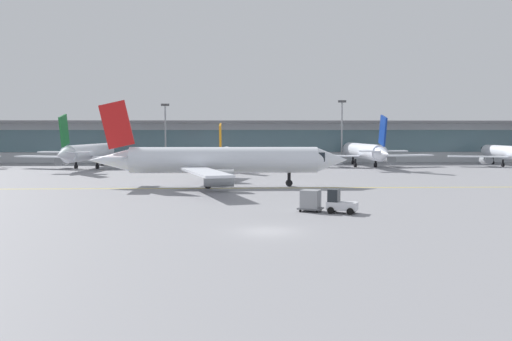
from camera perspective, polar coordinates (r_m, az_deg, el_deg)
The scene contains 12 objects.
ground_plane at distance 39.59m, azimuth 1.22°, elevation -6.33°, with size 400.00×400.00×0.00m, color gray.
taxiway_centreline_stripe at distance 69.15m, azimuth -3.40°, elevation -1.85°, with size 110.00×0.36×0.01m, color yellow.
terminal_concourse at distance 129.47m, azimuth -0.57°, elevation 3.11°, with size 182.20×11.00×9.60m.
gate_airplane_1 at distance 110.92m, azimuth -17.02°, elevation 1.80°, with size 28.54×30.75×10.18m.
gate_airplane_2 at distance 106.52m, azimuth -3.35°, elevation 1.63°, with size 24.26×26.04×8.64m.
gate_airplane_3 at distance 112.98m, azimuth 11.16°, elevation 1.94°, with size 28.54×30.75×10.18m.
gate_airplane_4 at distance 123.29m, azimuth 24.89°, elevation 1.67°, with size 25.71×27.56×9.16m.
taxiing_regional_jet at distance 70.89m, azimuth -3.70°, elevation 1.01°, with size 33.65×31.37×11.17m.
baggage_tug at distance 48.58m, azimuth 8.72°, elevation -3.37°, with size 2.94×2.38×2.10m.
cargo_dolly_lead at distance 49.20m, azimuth 5.71°, elevation -3.06°, with size 2.55×2.29×1.94m.
apron_light_mast_1 at distance 121.36m, azimuth -9.42°, elevation 4.10°, with size 1.80×0.36×13.19m.
apron_light_mast_2 at distance 122.60m, azimuth 8.93°, elevation 4.30°, with size 1.80×0.36×14.01m.
Camera 1 is at (-1.75, -38.89, 7.17)m, focal length 38.37 mm.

